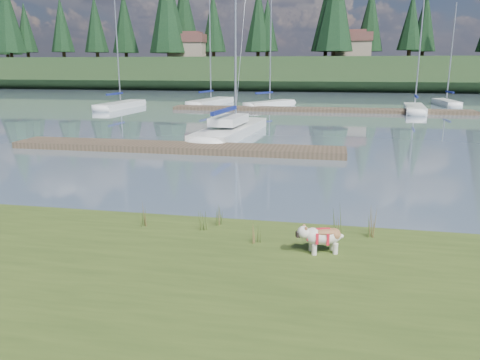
# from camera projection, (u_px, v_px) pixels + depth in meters

# --- Properties ---
(ground) EXTENTS (200.00, 200.00, 0.00)m
(ground) POSITION_uv_depth(u_px,v_px,m) (295.00, 111.00, 41.57)
(ground) COLOR gray
(ground) RESTS_ON ground
(bank) EXTENTS (60.00, 9.00, 0.35)m
(bank) POSITION_uv_depth(u_px,v_px,m) (106.00, 316.00, 7.22)
(bank) COLOR #3E511C
(bank) RESTS_ON ground
(ridge) EXTENTS (200.00, 20.00, 5.00)m
(ridge) POSITION_uv_depth(u_px,v_px,m) (315.00, 74.00, 81.95)
(ridge) COLOR #1D3118
(ridge) RESTS_ON ground
(bulldog) EXTENTS (0.95, 0.56, 0.56)m
(bulldog) POSITION_uv_depth(u_px,v_px,m) (322.00, 236.00, 9.17)
(bulldog) COLOR silver
(bulldog) RESTS_ON bank
(sailboat_main) EXTENTS (2.86, 10.44, 14.68)m
(sailboat_main) POSITION_uv_depth(u_px,v_px,m) (235.00, 127.00, 27.72)
(sailboat_main) COLOR white
(sailboat_main) RESTS_ON ground
(dock_near) EXTENTS (16.00, 2.00, 0.30)m
(dock_near) POSITION_uv_depth(u_px,v_px,m) (175.00, 147.00, 22.27)
(dock_near) COLOR #4C3D2C
(dock_near) RESTS_ON ground
(dock_far) EXTENTS (26.00, 2.20, 0.30)m
(dock_far) POSITION_uv_depth(u_px,v_px,m) (318.00, 110.00, 41.16)
(dock_far) COLOR #4C3D2C
(dock_far) RESTS_ON ground
(sailboat_bg_0) EXTENTS (2.02, 8.53, 12.21)m
(sailboat_bg_0) POSITION_uv_depth(u_px,v_px,m) (124.00, 104.00, 45.00)
(sailboat_bg_0) COLOR white
(sailboat_bg_0) RESTS_ON ground
(sailboat_bg_1) EXTENTS (3.32, 9.29, 13.47)m
(sailboat_bg_1) POSITION_uv_depth(u_px,v_px,m) (214.00, 101.00, 48.95)
(sailboat_bg_1) COLOR white
(sailboat_bg_1) RESTS_ON ground
(sailboat_bg_2) EXTENTS (4.90, 7.03, 11.03)m
(sailboat_bg_2) POSITION_uv_depth(u_px,v_px,m) (274.00, 103.00, 46.04)
(sailboat_bg_2) COLOR white
(sailboat_bg_2) RESTS_ON ground
(sailboat_bg_3) EXTENTS (2.30, 7.98, 11.58)m
(sailboat_bg_3) POSITION_uv_depth(u_px,v_px,m) (414.00, 108.00, 41.28)
(sailboat_bg_3) COLOR white
(sailboat_bg_3) RESTS_ON ground
(sailboat_bg_4) EXTENTS (1.74, 6.73, 9.97)m
(sailboat_bg_4) POSITION_uv_depth(u_px,v_px,m) (445.00, 102.00, 47.51)
(sailboat_bg_4) COLOR white
(sailboat_bg_4) RESTS_ON ground
(weed_0) EXTENTS (0.17, 0.14, 0.50)m
(weed_0) POSITION_uv_depth(u_px,v_px,m) (205.00, 221.00, 10.45)
(weed_0) COLOR #475B23
(weed_0) RESTS_ON bank
(weed_1) EXTENTS (0.17, 0.14, 0.58)m
(weed_1) POSITION_uv_depth(u_px,v_px,m) (221.00, 215.00, 10.75)
(weed_1) COLOR #475B23
(weed_1) RESTS_ON bank
(weed_2) EXTENTS (0.17, 0.14, 0.79)m
(weed_2) POSITION_uv_depth(u_px,v_px,m) (338.00, 223.00, 9.97)
(weed_2) COLOR #475B23
(weed_2) RESTS_ON bank
(weed_3) EXTENTS (0.17, 0.14, 0.62)m
(weed_3) POSITION_uv_depth(u_px,v_px,m) (146.00, 215.00, 10.70)
(weed_3) COLOR #475B23
(weed_3) RESTS_ON bank
(weed_4) EXTENTS (0.17, 0.14, 0.47)m
(weed_4) POSITION_uv_depth(u_px,v_px,m) (257.00, 233.00, 9.73)
(weed_4) COLOR #475B23
(weed_4) RESTS_ON bank
(weed_5) EXTENTS (0.17, 0.14, 0.72)m
(weed_5) POSITION_uv_depth(u_px,v_px,m) (373.00, 223.00, 10.01)
(weed_5) COLOR #475B23
(weed_5) RESTS_ON bank
(mud_lip) EXTENTS (60.00, 0.50, 0.14)m
(mud_lip) POSITION_uv_depth(u_px,v_px,m) (190.00, 228.00, 11.44)
(mud_lip) COLOR #33281C
(mud_lip) RESTS_ON ground
(conifer_0) EXTENTS (5.72, 5.72, 14.15)m
(conifer_0) POSITION_uv_depth(u_px,v_px,m) (7.00, 16.00, 84.11)
(conifer_0) COLOR #382619
(conifer_0) RESTS_ON ridge
(conifer_1) EXTENTS (4.40, 4.40, 11.30)m
(conifer_1) POSITION_uv_depth(u_px,v_px,m) (95.00, 24.00, 85.44)
(conifer_1) COLOR #382619
(conifer_1) RESTS_ON ridge
(conifer_2) EXTENTS (6.60, 6.60, 16.05)m
(conifer_2) POSITION_uv_depth(u_px,v_px,m) (167.00, 7.00, 79.23)
(conifer_2) COLOR #382619
(conifer_2) RESTS_ON ridge
(conifer_3) EXTENTS (4.84, 4.84, 12.25)m
(conifer_3) POSITION_uv_depth(u_px,v_px,m) (258.00, 19.00, 80.67)
(conifer_3) COLOR #382619
(conifer_3) RESTS_ON ridge
(conifer_4) EXTENTS (6.16, 6.16, 15.10)m
(conifer_4) POSITION_uv_depth(u_px,v_px,m) (335.00, 5.00, 72.19)
(conifer_4) COLOR #382619
(conifer_4) RESTS_ON ridge
(conifer_5) EXTENTS (3.96, 3.96, 10.35)m
(conifer_5) POSITION_uv_depth(u_px,v_px,m) (411.00, 21.00, 74.30)
(conifer_5) COLOR #382619
(conifer_5) RESTS_ON ridge
(house_0) EXTENTS (6.30, 5.30, 4.65)m
(house_0) POSITION_uv_depth(u_px,v_px,m) (189.00, 46.00, 82.06)
(house_0) COLOR gray
(house_0) RESTS_ON ridge
(house_1) EXTENTS (6.30, 5.30, 4.65)m
(house_1) POSITION_uv_depth(u_px,v_px,m) (352.00, 45.00, 77.77)
(house_1) COLOR gray
(house_1) RESTS_ON ridge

